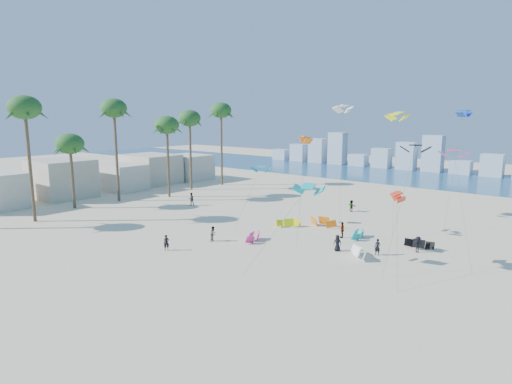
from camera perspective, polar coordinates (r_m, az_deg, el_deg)
The scene contains 10 objects.
ground at distance 40.91m, azimuth -18.04°, elevation -8.82°, with size 220.00×220.00×0.00m, color beige.
ocean at distance 98.88m, azimuth 19.78°, elevation 2.05°, with size 220.00×220.00×0.00m, color navy.
kitesurfer_near at distance 42.77m, azimuth -11.81°, elevation -6.61°, with size 0.56×0.37×1.54m, color black.
kitesurfer_mid at distance 45.09m, azimuth -5.70°, elevation -5.54°, with size 0.76×0.60×1.57m, color gray.
kitesurfers_far at distance 51.30m, azimuth 7.50°, elevation -3.58°, with size 34.17×17.48×1.87m.
grounded_kites at distance 46.92m, azimuth 9.75°, elevation -5.41°, with size 17.65×12.39×1.06m.
flying_kites at distance 47.36m, azimuth 14.85°, elevation 7.33°, with size 25.53×30.60×14.76m.
palm_row at distance 66.72m, azimuth -17.42°, elevation 8.77°, with size 7.41×44.80×15.40m.
beachfront_buildings at distance 79.08m, azimuth -18.58°, elevation 2.18°, with size 11.50×43.00×6.00m.
distant_skyline at distance 108.32m, azimuth 21.11°, elevation 4.27°, with size 85.00×3.00×8.40m.
Camera 1 is at (33.08, -20.28, 12.97)m, focal length 30.12 mm.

